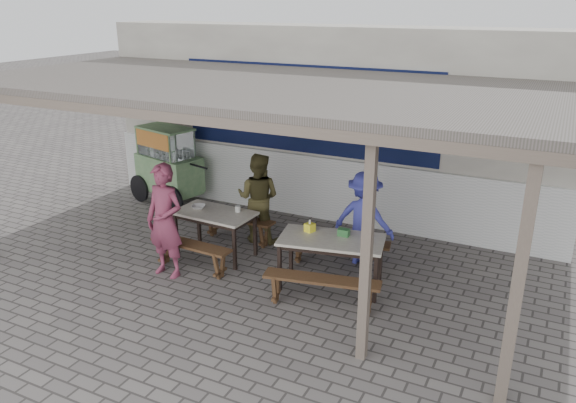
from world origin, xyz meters
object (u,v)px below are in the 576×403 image
at_px(patron_wall_side, 258,198).
at_px(condiment_jar, 238,209).
at_px(table_left, 215,217).
at_px(tissue_box, 310,227).
at_px(patron_right_table, 364,219).
at_px(donation_box, 344,232).
at_px(bench_right_street, 322,285).
at_px(condiment_bowl, 199,207).
at_px(bench_right_wall, 339,246).
at_px(vendor_cart, 168,163).
at_px(bench_left_wall, 238,223).
at_px(bench_left_street, 191,250).
at_px(table_right, 331,243).
at_px(patron_street_side, 165,221).

bearing_deg(patron_wall_side, condiment_jar, 81.31).
xyz_separation_m(table_left, tissue_box, (1.69, -0.05, 0.14)).
xyz_separation_m(patron_right_table, donation_box, (-0.04, -0.78, 0.06)).
relative_size(bench_right_street, condiment_bowl, 7.26).
bearing_deg(bench_right_street, donation_box, 79.25).
height_order(bench_right_wall, condiment_bowl, condiment_bowl).
distance_m(vendor_cart, patron_right_table, 4.55).
bearing_deg(bench_right_street, tissue_box, 113.45).
bearing_deg(patron_right_table, tissue_box, 59.44).
height_order(bench_right_street, patron_right_table, patron_right_table).
bearing_deg(bench_right_street, vendor_cart, 139.21).
distance_m(donation_box, condiment_jar, 1.87).
bearing_deg(condiment_jar, condiment_bowl, -166.59).
xyz_separation_m(patron_wall_side, condiment_bowl, (-0.65, -0.82, 0.00)).
bearing_deg(donation_box, bench_left_wall, 163.90).
relative_size(table_left, condiment_jar, 12.92).
bearing_deg(bench_left_street, bench_left_wall, 90.00).
relative_size(table_right, bench_right_street, 1.00).
bearing_deg(table_right, bench_left_wall, 147.42).
xyz_separation_m(table_right, patron_street_side, (-2.34, -0.75, 0.19)).
height_order(patron_wall_side, condiment_bowl, patron_wall_side).
bearing_deg(table_right, bench_right_wall, 90.00).
bearing_deg(bench_left_wall, patron_right_table, 6.52).
relative_size(table_left, bench_right_street, 0.80).
bearing_deg(table_left, condiment_jar, 30.41).
bearing_deg(table_left, patron_street_side, -104.33).
height_order(table_right, bench_right_wall, table_right).
height_order(bench_right_street, condiment_jar, condiment_jar).
relative_size(bench_left_street, condiment_jar, 13.73).
bearing_deg(donation_box, bench_right_street, -89.17).
bearing_deg(vendor_cart, bench_right_wall, -1.84).
distance_m(vendor_cart, tissue_box, 4.29).
xyz_separation_m(bench_right_wall, condiment_bowl, (-2.26, -0.47, 0.44)).
distance_m(patron_street_side, condiment_jar, 1.23).
bearing_deg(table_left, bench_left_wall, 90.00).
bearing_deg(condiment_bowl, vendor_cart, 138.80).
bearing_deg(table_left, patron_right_table, 22.10).
xyz_separation_m(table_right, donation_box, (0.12, 0.16, 0.13)).
distance_m(bench_left_street, donation_box, 2.36).
height_order(vendor_cart, patron_wall_side, vendor_cart).
distance_m(patron_right_table, condiment_jar, 2.00).
xyz_separation_m(bench_right_wall, donation_box, (0.25, -0.48, 0.46)).
height_order(patron_street_side, donation_box, patron_street_side).
bearing_deg(condiment_jar, bench_right_wall, 11.24).
xyz_separation_m(table_left, patron_right_table, (2.23, 0.79, 0.08)).
height_order(bench_right_street, bench_right_wall, same).
bearing_deg(bench_right_street, patron_wall_side, 127.52).
distance_m(bench_right_street, vendor_cart, 5.10).
distance_m(patron_wall_side, patron_right_table, 1.90).
xyz_separation_m(patron_street_side, tissue_box, (1.96, 0.84, -0.06)).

